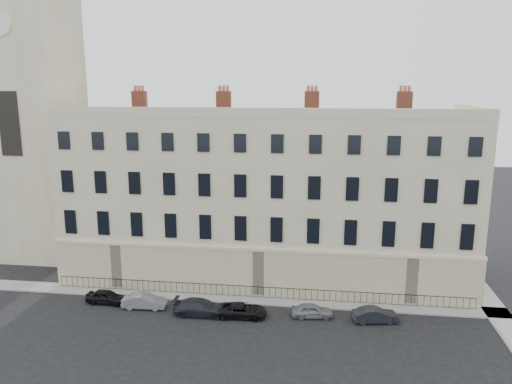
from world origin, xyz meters
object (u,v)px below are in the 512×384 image
car_b (144,301)px  car_c (201,307)px  car_f (375,315)px  car_e (312,311)px  car_d (242,310)px  car_a (106,297)px

car_b → car_c: (4.78, -0.58, 0.04)m
car_b → car_f: size_ratio=1.03×
car_b → car_e: bearing=-92.8°
car_b → car_f: 18.14m
car_d → car_e: (5.35, 0.65, 0.01)m
car_b → car_c: size_ratio=0.82×
car_d → car_e: car_e is taller
car_a → car_b: bearing=-94.7°
car_a → car_e: (16.79, -0.27, -0.02)m
car_a → car_f: car_a is taller
car_a → car_f: size_ratio=0.97×
car_a → car_d: bearing=-92.0°
car_a → car_c: size_ratio=0.77×
car_a → car_d: size_ratio=0.86×
car_b → car_c: 4.81m
car_c → car_d: car_c is taller
car_c → car_a: bearing=82.2°
car_d → car_e: size_ratio=1.20×
car_b → car_d: bearing=-97.0°
car_f → car_e: bearing=78.2°
car_e → car_b: bearing=84.6°
car_d → car_f: car_f is taller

